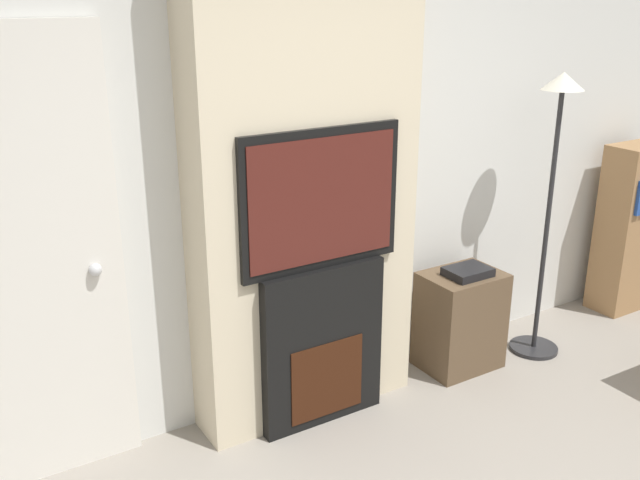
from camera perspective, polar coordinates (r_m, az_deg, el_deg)
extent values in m
cube|color=silver|center=(3.71, -2.65, 6.29)|extent=(6.00, 0.06, 2.70)
cube|color=beige|center=(3.56, -1.25, 5.74)|extent=(1.21, 0.29, 2.70)
cube|color=black|center=(3.76, 0.00, -8.33)|extent=(0.70, 0.14, 0.88)
cube|color=#33160A|center=(3.80, 0.59, -11.11)|extent=(0.43, 0.01, 0.42)
cube|color=black|center=(3.47, 0.00, 3.29)|extent=(0.88, 0.06, 0.70)
cube|color=#471914|center=(3.44, 0.29, 3.15)|extent=(0.81, 0.01, 0.62)
cylinder|color=#262628|center=(4.83, 16.70, -8.25)|extent=(0.30, 0.30, 0.03)
cylinder|color=#262628|center=(4.52, 17.71, 1.07)|extent=(0.03, 0.03, 1.63)
cone|color=silver|center=(4.34, 18.89, 11.95)|extent=(0.24, 0.24, 0.10)
cube|color=brown|center=(4.41, 11.14, -6.32)|extent=(0.47, 0.35, 0.61)
cube|color=black|center=(4.26, 11.74, -2.51)|extent=(0.26, 0.19, 0.05)
cube|color=#997047|center=(5.47, 23.52, 0.87)|extent=(0.44, 0.27, 1.20)
cube|color=#234799|center=(5.19, 24.23, 3.07)|extent=(0.05, 0.02, 0.24)
cube|color=silver|center=(3.33, -23.03, -2.39)|extent=(0.91, 0.04, 2.09)
sphere|color=silver|center=(3.36, -17.53, -2.28)|extent=(0.06, 0.06, 0.06)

